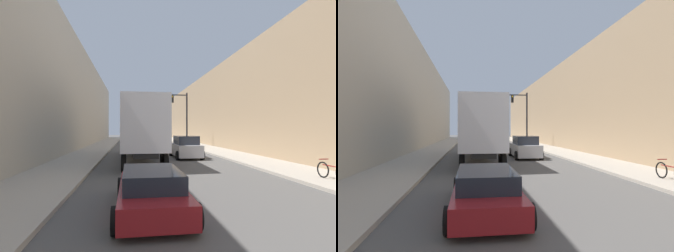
% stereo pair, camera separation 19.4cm
% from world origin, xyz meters
% --- Properties ---
extents(sidewalk_right, '(3.30, 80.00, 0.15)m').
position_xyz_m(sidewalk_right, '(6.29, 30.00, 0.07)').
color(sidewalk_right, '#B2A899').
rests_on(sidewalk_right, ground).
extents(sidewalk_left, '(3.30, 80.00, 0.15)m').
position_xyz_m(sidewalk_left, '(-6.29, 30.00, 0.07)').
color(sidewalk_left, '#B2A899').
rests_on(sidewalk_left, ground).
extents(building_right, '(6.00, 80.00, 10.03)m').
position_xyz_m(building_right, '(10.94, 30.00, 5.02)').
color(building_right, tan).
rests_on(building_right, ground).
extents(building_left, '(6.00, 80.00, 11.85)m').
position_xyz_m(building_left, '(-10.94, 30.00, 5.93)').
color(building_left, '#BCB29E').
rests_on(building_left, ground).
extents(semi_truck, '(2.58, 14.04, 4.20)m').
position_xyz_m(semi_truck, '(-1.78, 21.17, 2.36)').
color(semi_truck, silver).
rests_on(semi_truck, ground).
extents(sedan_car, '(2.03, 4.71, 1.20)m').
position_xyz_m(sedan_car, '(-1.98, 8.81, 0.59)').
color(sedan_car, maroon).
rests_on(sedan_car, ground).
extents(suv_car, '(2.12, 4.56, 1.77)m').
position_xyz_m(suv_car, '(1.87, 21.94, 0.83)').
color(suv_car, '#B7B7BC').
rests_on(suv_car, ground).
extents(traffic_signal_gantry, '(7.45, 0.35, 6.84)m').
position_xyz_m(traffic_signal_gantry, '(2.51, 33.27, 4.92)').
color(traffic_signal_gantry, black).
rests_on(traffic_signal_gantry, ground).
extents(parked_bicycle, '(0.44, 1.82, 0.86)m').
position_xyz_m(parked_bicycle, '(5.98, 11.28, 0.53)').
color(parked_bicycle, black).
rests_on(parked_bicycle, sidewalk_right).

